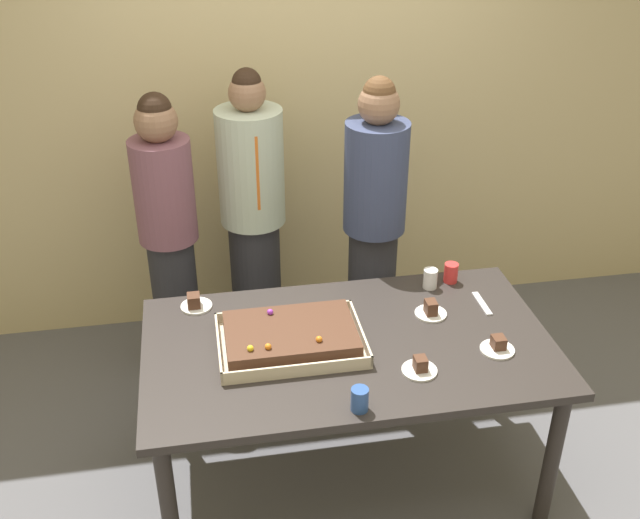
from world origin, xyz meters
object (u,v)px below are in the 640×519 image
party_table (348,358)px  cake_server_utensil (482,303)px  plated_slice_near_right (431,311)px  plated_slice_near_left (195,303)px  drink_cup_far_end (360,399)px  drink_cup_middle (430,279)px  sheet_cake (291,338)px  person_striped_tie_right (169,236)px  person_green_shirt_behind (253,217)px  person_serving_front (374,229)px  plated_slice_far_left (498,346)px  drink_cup_nearest (451,273)px  plated_slice_far_right (420,367)px

party_table → cake_server_utensil: size_ratio=9.04×
plated_slice_near_right → plated_slice_near_left: bearing=166.7°
plated_slice_near_left → drink_cup_far_end: 1.04m
drink_cup_middle → sheet_cake: bearing=-154.1°
party_table → drink_cup_far_end: 0.46m
sheet_cake → drink_cup_far_end: 0.50m
person_striped_tie_right → person_green_shirt_behind: bearing=77.4°
party_table → drink_cup_middle: (0.49, 0.39, 0.14)m
party_table → person_striped_tie_right: person_striped_tie_right is taller
sheet_cake → person_serving_front: bearing=54.7°
person_green_shirt_behind → plated_slice_near_left: bearing=-28.6°
plated_slice_near_right → person_green_shirt_behind: (-0.73, 0.98, 0.07)m
plated_slice_far_left → drink_cup_nearest: bearing=91.5°
sheet_cake → plated_slice_near_right: 0.69m
cake_server_utensil → person_serving_front: bearing=121.3°
plated_slice_near_left → plated_slice_far_left: size_ratio=1.00×
plated_slice_far_right → person_serving_front: person_serving_front is taller
person_striped_tie_right → party_table: bearing=9.8°
person_green_shirt_behind → person_striped_tie_right: (-0.47, -0.13, -0.01)m
plated_slice_near_left → person_striped_tie_right: bearing=101.0°
person_striped_tie_right → plated_slice_near_right: bearing=26.6°
plated_slice_near_right → plated_slice_far_right: 0.44m
drink_cup_far_end → person_serving_front: size_ratio=0.06×
plated_slice_near_right → drink_cup_far_end: (-0.47, -0.59, 0.03)m
drink_cup_far_end → cake_server_utensil: bearing=40.3°
plated_slice_far_left → drink_cup_far_end: bearing=-158.1°
party_table → person_serving_front: person_serving_front is taller
plated_slice_near_right → person_green_shirt_behind: person_green_shirt_behind is taller
sheet_cake → plated_slice_far_right: bearing=-28.3°
plated_slice_far_right → sheet_cake: bearing=151.7°
sheet_cake → drink_cup_nearest: size_ratio=6.36×
plated_slice_far_left → party_table: bearing=165.2°
person_green_shirt_behind → drink_cup_far_end: bearing=6.6°
drink_cup_middle → person_green_shirt_behind: 1.09m
plated_slice_near_left → plated_slice_far_left: plated_slice_near_left is taller
plated_slice_far_left → cake_server_utensil: plated_slice_far_left is taller
plated_slice_far_left → person_striped_tie_right: bearing=140.2°
party_table → drink_cup_nearest: size_ratio=18.09×
drink_cup_middle → plated_slice_far_right: bearing=-110.9°
plated_slice_far_right → drink_cup_nearest: (0.36, 0.67, 0.03)m
drink_cup_far_end → person_serving_front: person_serving_front is taller
drink_cup_far_end → plated_slice_near_right: bearing=51.1°
drink_cup_nearest → cake_server_utensil: bearing=-70.4°
drink_cup_middle → drink_cup_nearest: bearing=17.2°
drink_cup_middle → person_green_shirt_behind: (-0.80, 0.74, 0.05)m
plated_slice_far_left → drink_cup_middle: 0.57m
party_table → person_serving_front: (0.31, 0.82, 0.20)m
drink_cup_nearest → person_green_shirt_behind: (-0.92, 0.71, 0.05)m
sheet_cake → person_green_shirt_behind: person_green_shirt_behind is taller
sheet_cake → cake_server_utensil: 0.97m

